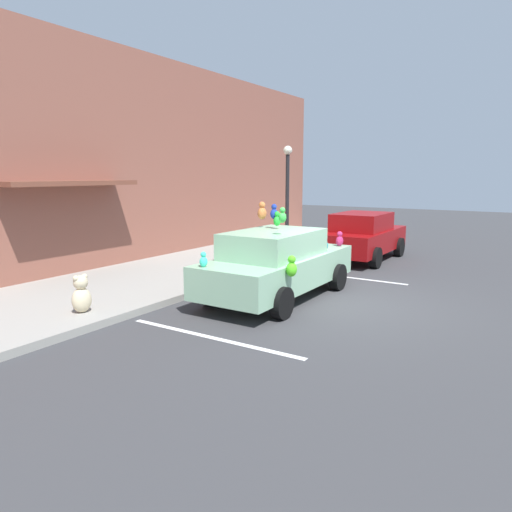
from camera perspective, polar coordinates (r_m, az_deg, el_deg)
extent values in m
plane|color=#38383A|center=(10.34, 10.08, -5.73)|extent=(60.00, 60.00, 0.00)
cube|color=gray|center=(13.00, -10.72, -2.20)|extent=(24.00, 4.00, 0.15)
cube|color=brown|center=(14.29, -17.56, 11.21)|extent=(24.00, 0.30, 6.40)
cube|color=brown|center=(12.76, -21.94, 8.25)|extent=(3.60, 1.10, 0.12)
cube|color=silver|center=(13.04, 10.39, -2.48)|extent=(0.12, 3.60, 0.01)
cube|color=silver|center=(8.17, -5.39, -9.87)|extent=(0.12, 3.60, 0.01)
cube|color=#90C19B|center=(10.56, 2.75, -1.67)|extent=(4.45, 1.73, 0.68)
cube|color=#90C19B|center=(10.27, 2.16, 1.51)|extent=(2.31, 1.53, 0.56)
cylinder|color=black|center=(12.22, 2.42, -1.63)|extent=(0.64, 0.22, 0.64)
cylinder|color=black|center=(11.47, 9.94, -2.53)|extent=(0.64, 0.22, 0.64)
cylinder|color=black|center=(9.99, -5.56, -4.28)|extent=(0.64, 0.22, 0.64)
cylinder|color=black|center=(9.06, 3.16, -5.74)|extent=(0.64, 0.22, 0.64)
ellipsoid|color=#55E123|center=(9.03, 4.36, -1.64)|extent=(0.24, 0.20, 0.29)
sphere|color=#55E123|center=(8.99, 4.38, -0.42)|extent=(0.15, 0.15, 0.15)
ellipsoid|color=#6EC928|center=(11.34, 7.76, 1.55)|extent=(0.25, 0.20, 0.30)
sphere|color=#6EC928|center=(11.31, 7.78, 2.57)|extent=(0.16, 0.16, 0.16)
ellipsoid|color=green|center=(9.52, 3.25, 4.70)|extent=(0.18, 0.15, 0.22)
sphere|color=green|center=(9.51, 3.25, 5.60)|extent=(0.12, 0.12, 0.12)
ellipsoid|color=#CF7137|center=(10.92, 0.75, 5.23)|extent=(0.24, 0.20, 0.28)
sphere|color=#CF7137|center=(10.91, 0.75, 6.25)|extent=(0.15, 0.15, 0.15)
ellipsoid|color=teal|center=(11.13, 8.32, 1.26)|extent=(0.21, 0.17, 0.25)
sphere|color=teal|center=(11.10, 8.34, 2.15)|extent=(0.14, 0.14, 0.14)
ellipsoid|color=navy|center=(10.69, 2.21, 5.16)|extent=(0.20, 0.16, 0.23)
sphere|color=navy|center=(10.68, 2.22, 6.02)|extent=(0.13, 0.13, 0.13)
ellipsoid|color=olive|center=(11.89, 7.92, 1.88)|extent=(0.23, 0.19, 0.28)
sphere|color=olive|center=(11.86, 7.94, 2.80)|extent=(0.15, 0.15, 0.15)
ellipsoid|color=#C0275D|center=(11.95, 10.15, 1.82)|extent=(0.22, 0.18, 0.26)
sphere|color=#C0275D|center=(11.93, 10.18, 2.65)|extent=(0.14, 0.14, 0.14)
ellipsoid|color=green|center=(10.63, 2.59, 4.30)|extent=(0.19, 0.16, 0.23)
sphere|color=green|center=(10.61, 2.59, 5.14)|extent=(0.12, 0.12, 0.12)
ellipsoid|color=#3CE7C3|center=(9.15, -6.42, -0.70)|extent=(0.17, 0.14, 0.21)
sphere|color=#3CE7C3|center=(9.12, -6.44, 0.18)|extent=(0.11, 0.11, 0.11)
cube|color=maroon|center=(15.73, 12.96, 1.90)|extent=(4.00, 1.67, 0.68)
cube|color=maroon|center=(15.47, 12.80, 4.10)|extent=(2.08, 1.47, 0.56)
cylinder|color=black|center=(17.21, 11.69, 1.53)|extent=(0.64, 0.22, 0.64)
cylinder|color=black|center=(16.70, 17.05, 1.05)|extent=(0.64, 0.22, 0.64)
cylinder|color=black|center=(14.94, 8.29, 0.39)|extent=(0.64, 0.22, 0.64)
cylinder|color=black|center=(14.35, 14.38, -0.21)|extent=(0.64, 0.22, 0.64)
ellipsoid|color=beige|center=(9.58, -20.49, -5.05)|extent=(0.39, 0.32, 0.48)
sphere|color=beige|center=(9.50, -20.61, -3.03)|extent=(0.27, 0.27, 0.27)
sphere|color=beige|center=(9.42, -21.11, -2.56)|extent=(0.11, 0.11, 0.11)
sphere|color=beige|center=(9.54, -20.19, -2.37)|extent=(0.11, 0.11, 0.11)
cylinder|color=black|center=(15.13, 3.82, 6.09)|extent=(0.12, 0.12, 3.23)
sphere|color=#EAEACC|center=(15.12, 3.90, 12.74)|extent=(0.28, 0.28, 0.28)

